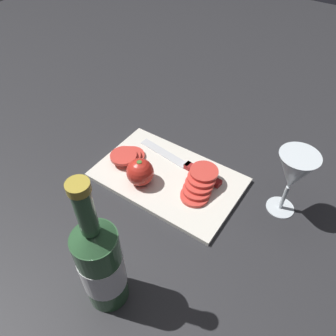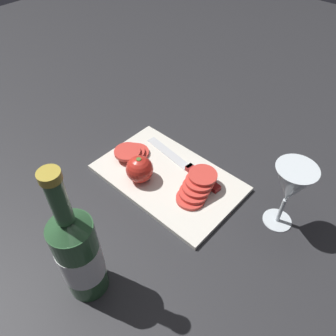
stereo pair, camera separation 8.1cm
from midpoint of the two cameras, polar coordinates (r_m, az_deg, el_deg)
name	(u,v)px [view 1 (the left image)]	position (r m, az deg, el deg)	size (l,w,h in m)	color
ground_plane	(181,177)	(0.85, -0.49, -1.72)	(3.00, 3.00, 0.00)	#28282B
cutting_board	(168,178)	(0.84, -2.77, -1.85)	(0.37, 0.23, 0.01)	silver
wine_bottle	(101,265)	(0.60, -15.57, -16.16)	(0.08, 0.08, 0.32)	#2D5633
wine_glass	(293,174)	(0.73, 18.07, -1.12)	(0.09, 0.09, 0.17)	silver
whole_tomato	(140,172)	(0.81, -7.78, -0.85)	(0.07, 0.07, 0.07)	red
knife	(194,169)	(0.84, 1.76, -0.38)	(0.26, 0.05, 0.01)	silver
tomato_slice_stack_near	(199,184)	(0.79, 2.57, -2.89)	(0.08, 0.12, 0.04)	#D63D33
tomato_slice_stack_far	(128,156)	(0.88, -9.68, 1.96)	(0.08, 0.10, 0.03)	#D63D33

